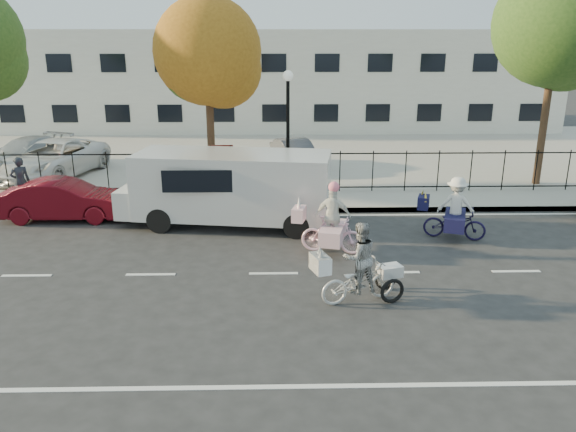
{
  "coord_description": "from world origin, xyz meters",
  "views": [
    {
      "loc": [
        0.08,
        -12.68,
        5.49
      ],
      "look_at": [
        0.38,
        1.2,
        1.1
      ],
      "focal_mm": 35.0,
      "sensor_mm": 36.0,
      "label": 1
    }
  ],
  "objects_px": {
    "zebra_trike": "(359,271)",
    "red_sedan": "(64,200)",
    "pedestrian": "(21,182)",
    "unicorn_bike": "(332,227)",
    "lot_car_c": "(296,154)",
    "lamppost": "(288,111)",
    "lot_car_a": "(26,153)",
    "bull_bike": "(454,214)",
    "white_van": "(229,186)",
    "lot_car_b": "(54,159)"
  },
  "relations": [
    {
      "from": "white_van",
      "to": "red_sedan",
      "type": "bearing_deg",
      "value": -179.12
    },
    {
      "from": "zebra_trike",
      "to": "unicorn_bike",
      "type": "distance_m",
      "value": 2.94
    },
    {
      "from": "bull_bike",
      "to": "white_van",
      "type": "bearing_deg",
      "value": 96.92
    },
    {
      "from": "lot_car_b",
      "to": "lot_car_c",
      "type": "relative_size",
      "value": 1.43
    },
    {
      "from": "lamppost",
      "to": "lot_car_b",
      "type": "relative_size",
      "value": 0.82
    },
    {
      "from": "lamppost",
      "to": "lot_car_c",
      "type": "distance_m",
      "value": 4.88
    },
    {
      "from": "pedestrian",
      "to": "lot_car_a",
      "type": "height_order",
      "value": "pedestrian"
    },
    {
      "from": "pedestrian",
      "to": "lot_car_c",
      "type": "xyz_separation_m",
      "value": [
        9.3,
        5.52,
        -0.22
      ]
    },
    {
      "from": "white_van",
      "to": "lot_car_a",
      "type": "bearing_deg",
      "value": 149.54
    },
    {
      "from": "unicorn_bike",
      "to": "lot_car_a",
      "type": "distance_m",
      "value": 15.72
    },
    {
      "from": "zebra_trike",
      "to": "lot_car_a",
      "type": "height_order",
      "value": "zebra_trike"
    },
    {
      "from": "pedestrian",
      "to": "lot_car_b",
      "type": "bearing_deg",
      "value": -116.42
    },
    {
      "from": "zebra_trike",
      "to": "bull_bike",
      "type": "relative_size",
      "value": 1.05
    },
    {
      "from": "zebra_trike",
      "to": "red_sedan",
      "type": "bearing_deg",
      "value": 36.75
    },
    {
      "from": "zebra_trike",
      "to": "unicorn_bike",
      "type": "height_order",
      "value": "unicorn_bike"
    },
    {
      "from": "lot_car_b",
      "to": "zebra_trike",
      "type": "bearing_deg",
      "value": -33.1
    },
    {
      "from": "white_van",
      "to": "lot_car_b",
      "type": "xyz_separation_m",
      "value": [
        -7.53,
        5.9,
        -0.35
      ]
    },
    {
      "from": "unicorn_bike",
      "to": "zebra_trike",
      "type": "bearing_deg",
      "value": -159.46
    },
    {
      "from": "unicorn_bike",
      "to": "lot_car_c",
      "type": "relative_size",
      "value": 0.54
    },
    {
      "from": "lot_car_b",
      "to": "lot_car_c",
      "type": "distance_m",
      "value": 9.88
    },
    {
      "from": "white_van",
      "to": "lot_car_a",
      "type": "height_order",
      "value": "white_van"
    },
    {
      "from": "lot_car_c",
      "to": "bull_bike",
      "type": "bearing_deg",
      "value": -80.51
    },
    {
      "from": "lot_car_a",
      "to": "white_van",
      "type": "bearing_deg",
      "value": -18.16
    },
    {
      "from": "lamppost",
      "to": "unicorn_bike",
      "type": "xyz_separation_m",
      "value": [
        1.04,
        -5.41,
        -2.38
      ]
    },
    {
      "from": "lamppost",
      "to": "lot_car_a",
      "type": "bearing_deg",
      "value": 157.97
    },
    {
      "from": "pedestrian",
      "to": "zebra_trike",
      "type": "bearing_deg",
      "value": 112.3
    },
    {
      "from": "bull_bike",
      "to": "lot_car_c",
      "type": "height_order",
      "value": "bull_bike"
    },
    {
      "from": "red_sedan",
      "to": "lamppost",
      "type": "bearing_deg",
      "value": -72.28
    },
    {
      "from": "lamppost",
      "to": "red_sedan",
      "type": "relative_size",
      "value": 1.11
    },
    {
      "from": "white_van",
      "to": "red_sedan",
      "type": "height_order",
      "value": "white_van"
    },
    {
      "from": "lamppost",
      "to": "red_sedan",
      "type": "distance_m",
      "value": 7.88
    },
    {
      "from": "white_van",
      "to": "lot_car_c",
      "type": "xyz_separation_m",
      "value": [
        2.26,
        7.25,
        -0.48
      ]
    },
    {
      "from": "bull_bike",
      "to": "lot_car_a",
      "type": "height_order",
      "value": "bull_bike"
    },
    {
      "from": "unicorn_bike",
      "to": "bull_bike",
      "type": "distance_m",
      "value": 3.75
    },
    {
      "from": "lot_car_a",
      "to": "lamppost",
      "type": "bearing_deg",
      "value": -1.3
    },
    {
      "from": "pedestrian",
      "to": "lamppost",
      "type": "bearing_deg",
      "value": 155.06
    },
    {
      "from": "lamppost",
      "to": "white_van",
      "type": "bearing_deg",
      "value": -121.49
    },
    {
      "from": "bull_bike",
      "to": "pedestrian",
      "type": "height_order",
      "value": "pedestrian"
    },
    {
      "from": "lot_car_a",
      "to": "bull_bike",
      "type": "bearing_deg",
      "value": -8.58
    },
    {
      "from": "red_sedan",
      "to": "lot_car_c",
      "type": "distance_m",
      "value": 9.99
    },
    {
      "from": "white_van",
      "to": "lot_car_b",
      "type": "height_order",
      "value": "white_van"
    },
    {
      "from": "red_sedan",
      "to": "lot_car_c",
      "type": "bearing_deg",
      "value": -49.21
    },
    {
      "from": "lamppost",
      "to": "unicorn_bike",
      "type": "height_order",
      "value": "lamppost"
    },
    {
      "from": "red_sedan",
      "to": "pedestrian",
      "type": "distance_m",
      "value": 2.06
    },
    {
      "from": "white_van",
      "to": "pedestrian",
      "type": "distance_m",
      "value": 7.25
    },
    {
      "from": "bull_bike",
      "to": "lot_car_b",
      "type": "relative_size",
      "value": 0.38
    },
    {
      "from": "lamppost",
      "to": "unicorn_bike",
      "type": "bearing_deg",
      "value": -79.07
    },
    {
      "from": "pedestrian",
      "to": "lot_car_a",
      "type": "distance_m",
      "value": 6.22
    },
    {
      "from": "zebra_trike",
      "to": "lot_car_a",
      "type": "bearing_deg",
      "value": 26.42
    },
    {
      "from": "lot_car_c",
      "to": "unicorn_bike",
      "type": "bearing_deg",
      "value": -102.97
    }
  ]
}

